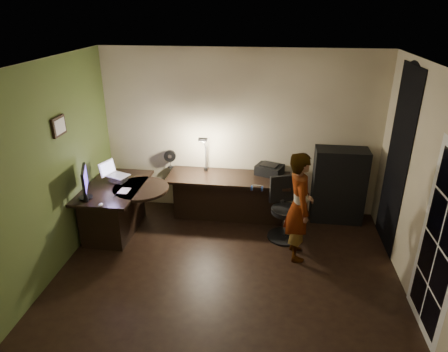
# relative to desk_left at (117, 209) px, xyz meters

# --- Properties ---
(floor) EXTENTS (4.50, 4.00, 0.01)m
(floor) POSITION_rel_desk_left_xyz_m (1.81, -0.98, -0.39)
(floor) COLOR black
(floor) RESTS_ON ground
(ceiling) EXTENTS (4.50, 4.00, 0.01)m
(ceiling) POSITION_rel_desk_left_xyz_m (1.81, -0.98, 2.32)
(ceiling) COLOR silver
(ceiling) RESTS_ON floor
(wall_back) EXTENTS (4.50, 0.01, 2.70)m
(wall_back) POSITION_rel_desk_left_xyz_m (1.81, 1.03, 0.96)
(wall_back) COLOR #C2B592
(wall_back) RESTS_ON floor
(wall_front) EXTENTS (4.50, 0.01, 2.70)m
(wall_front) POSITION_rel_desk_left_xyz_m (1.81, -2.98, 0.96)
(wall_front) COLOR #C2B592
(wall_front) RESTS_ON floor
(wall_left) EXTENTS (0.01, 4.00, 2.70)m
(wall_left) POSITION_rel_desk_left_xyz_m (-0.45, -0.98, 0.96)
(wall_left) COLOR #C2B592
(wall_left) RESTS_ON floor
(wall_right) EXTENTS (0.01, 4.00, 2.70)m
(wall_right) POSITION_rel_desk_left_xyz_m (4.06, -0.98, 0.96)
(wall_right) COLOR #C2B592
(wall_right) RESTS_ON floor
(green_wall_overlay) EXTENTS (0.00, 4.00, 2.70)m
(green_wall_overlay) POSITION_rel_desk_left_xyz_m (-0.43, -0.98, 0.96)
(green_wall_overlay) COLOR #465827
(green_wall_overlay) RESTS_ON floor
(arched_doorway) EXTENTS (0.01, 0.90, 2.60)m
(arched_doorway) POSITION_rel_desk_left_xyz_m (4.05, 0.17, 0.91)
(arched_doorway) COLOR black
(arched_doorway) RESTS_ON floor
(french_door) EXTENTS (0.02, 0.92, 2.10)m
(french_door) POSITION_rel_desk_left_xyz_m (4.04, -1.53, 0.66)
(french_door) COLOR white
(french_door) RESTS_ON floor
(framed_picture) EXTENTS (0.04, 0.30, 0.25)m
(framed_picture) POSITION_rel_desk_left_xyz_m (-0.41, -0.53, 1.46)
(framed_picture) COLOR black
(framed_picture) RESTS_ON wall_left
(desk_left) EXTENTS (0.85, 1.36, 0.78)m
(desk_left) POSITION_rel_desk_left_xyz_m (0.00, 0.00, 0.00)
(desk_left) COLOR black
(desk_left) RESTS_ON floor
(desk_right) EXTENTS (1.98, 0.73, 0.74)m
(desk_right) POSITION_rel_desk_left_xyz_m (1.66, 0.65, -0.02)
(desk_right) COLOR black
(desk_right) RESTS_ON floor
(cabinet) EXTENTS (0.82, 0.42, 1.23)m
(cabinet) POSITION_rel_desk_left_xyz_m (3.42, 0.80, 0.22)
(cabinet) COLOR black
(cabinet) RESTS_ON floor
(laptop_stand) EXTENTS (0.27, 0.25, 0.09)m
(laptop_stand) POSITION_rel_desk_left_xyz_m (0.02, 0.14, 0.45)
(laptop_stand) COLOR silver
(laptop_stand) RESTS_ON desk_left
(laptop) EXTENTS (0.42, 0.41, 0.23)m
(laptop) POSITION_rel_desk_left_xyz_m (0.02, 0.14, 0.61)
(laptop) COLOR silver
(laptop) RESTS_ON laptop_stand
(monitor) EXTENTS (0.27, 0.49, 0.32)m
(monitor) POSITION_rel_desk_left_xyz_m (-0.23, -0.45, 0.56)
(monitor) COLOR black
(monitor) RESTS_ON desk_left
(mouse) EXTENTS (0.06, 0.09, 0.03)m
(mouse) POSITION_rel_desk_left_xyz_m (0.07, -0.66, 0.42)
(mouse) COLOR silver
(mouse) RESTS_ON desk_left
(phone) EXTENTS (0.09, 0.15, 0.01)m
(phone) POSITION_rel_desk_left_xyz_m (0.23, -0.17, 0.41)
(phone) COLOR black
(phone) RESTS_ON desk_left
(pen) EXTENTS (0.02, 0.12, 0.01)m
(pen) POSITION_rel_desk_left_xyz_m (0.15, -0.35, 0.41)
(pen) COLOR black
(pen) RESTS_ON desk_left
(speaker) EXTENTS (0.07, 0.07, 0.17)m
(speaker) POSITION_rel_desk_left_xyz_m (-0.18, -0.55, 0.49)
(speaker) COLOR black
(speaker) RESTS_ON desk_left
(notepad) EXTENTS (0.14, 0.20, 0.01)m
(notepad) POSITION_rel_desk_left_xyz_m (0.23, -0.18, 0.41)
(notepad) COLOR silver
(notepad) RESTS_ON desk_left
(desk_fan) EXTENTS (0.21, 0.14, 0.31)m
(desk_fan) POSITION_rel_desk_left_xyz_m (0.64, 0.94, 0.50)
(desk_fan) COLOR black
(desk_fan) RESTS_ON desk_right
(headphones) EXTENTS (0.20, 0.09, 0.09)m
(headphones) POSITION_rel_desk_left_xyz_m (2.14, 0.20, 0.39)
(headphones) COLOR #173C9A
(headphones) RESTS_ON desk_right
(printer) EXTENTS (0.50, 0.44, 0.18)m
(printer) POSITION_rel_desk_left_xyz_m (2.31, 0.83, 0.43)
(printer) COLOR black
(printer) RESTS_ON desk_right
(desk_lamp) EXTENTS (0.19, 0.32, 0.69)m
(desk_lamp) POSITION_rel_desk_left_xyz_m (1.26, 0.85, 0.69)
(desk_lamp) COLOR black
(desk_lamp) RESTS_ON desk_right
(office_chair) EXTENTS (0.68, 0.68, 0.94)m
(office_chair) POSITION_rel_desk_left_xyz_m (2.58, 0.12, 0.08)
(office_chair) COLOR black
(office_chair) RESTS_ON floor
(person) EXTENTS (0.44, 0.60, 1.55)m
(person) POSITION_rel_desk_left_xyz_m (2.73, -0.32, 0.39)
(person) COLOR #D8A88C
(person) RESTS_ON floor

